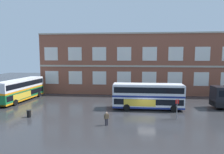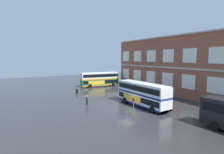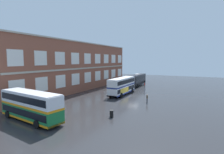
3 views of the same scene
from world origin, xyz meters
The scene contains 8 objects.
ground_plane centered at (0.00, 2.00, 0.00)m, with size 120.00×120.00×0.00m, color #2B2B2D.
brick_terminal_building centered at (1.46, 17.98, 6.47)m, with size 47.69×8.19×13.23m.
double_decker_near centered at (-22.85, 6.70, 2.15)m, with size 3.92×11.23×4.07m.
double_decker_middle centered at (0.30, 3.06, 2.15)m, with size 11.01×2.90×4.07m.
touring_coach centered at (16.74, 4.76, 1.91)m, with size 12.09×3.26×3.80m.
waiting_passenger centered at (-5.31, -4.86, 0.93)m, with size 0.61×0.39×1.70m.
bus_stand_flag centered at (3.82, -1.59, 1.64)m, with size 0.44×0.10×2.70m.
station_litter_bin centered at (-16.43, -2.67, 0.52)m, with size 0.60×0.60×1.03m.
Camera 3 is at (-39.31, -14.42, 8.46)m, focal length 28.59 mm.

